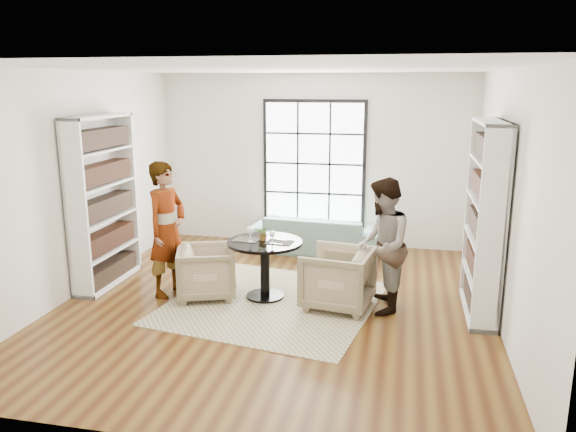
% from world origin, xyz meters
% --- Properties ---
extents(ground, '(6.00, 6.00, 0.00)m').
position_xyz_m(ground, '(0.00, 0.00, 0.00)').
color(ground, brown).
extents(room_shell, '(6.00, 6.01, 6.00)m').
position_xyz_m(room_shell, '(0.00, 0.54, 1.26)').
color(room_shell, silver).
rests_on(room_shell, ground).
extents(rug, '(2.97, 2.97, 0.01)m').
position_xyz_m(rug, '(-0.05, 0.02, 0.01)').
color(rug, '#BBAB8C').
rests_on(rug, ground).
extents(pedestal_table, '(1.00, 1.00, 0.79)m').
position_xyz_m(pedestal_table, '(-0.19, 0.19, 0.57)').
color(pedestal_table, black).
rests_on(pedestal_table, ground).
extents(sofa, '(2.23, 1.01, 0.63)m').
position_xyz_m(sofa, '(0.14, 2.45, 0.32)').
color(sofa, '#779F9A').
rests_on(sofa, ground).
extents(armchair_left, '(0.98, 0.97, 0.70)m').
position_xyz_m(armchair_left, '(-0.96, 0.07, 0.35)').
color(armchair_left, tan).
rests_on(armchair_left, ground).
extents(armchair_right, '(0.97, 0.95, 0.78)m').
position_xyz_m(armchair_right, '(0.80, 0.08, 0.39)').
color(armchair_right, '#BFB588').
rests_on(armchair_right, ground).
extents(person_left, '(0.60, 0.76, 1.83)m').
position_xyz_m(person_left, '(-1.51, 0.07, 0.92)').
color(person_left, gray).
rests_on(person_left, ground).
extents(person_right, '(0.69, 0.86, 1.70)m').
position_xyz_m(person_right, '(1.35, 0.08, 0.85)').
color(person_right, gray).
rests_on(person_right, ground).
extents(placemat_left, '(0.36, 0.29, 0.01)m').
position_xyz_m(placemat_left, '(-0.44, 0.19, 0.80)').
color(placemat_left, black).
rests_on(placemat_left, pedestal_table).
extents(placemat_right, '(0.36, 0.29, 0.01)m').
position_xyz_m(placemat_right, '(0.02, 0.16, 0.80)').
color(placemat_right, black).
rests_on(placemat_right, pedestal_table).
extents(cutlery_left, '(0.16, 0.23, 0.01)m').
position_xyz_m(cutlery_left, '(-0.44, 0.19, 0.80)').
color(cutlery_left, '#B8B8BC').
rests_on(cutlery_left, placemat_left).
extents(cutlery_right, '(0.16, 0.23, 0.01)m').
position_xyz_m(cutlery_right, '(0.02, 0.16, 0.80)').
color(cutlery_right, '#B8B8BC').
rests_on(cutlery_right, placemat_right).
extents(wine_glass_left, '(0.10, 0.10, 0.22)m').
position_xyz_m(wine_glass_left, '(-0.37, 0.11, 0.95)').
color(wine_glass_left, silver).
rests_on(wine_glass_left, pedestal_table).
extents(wine_glass_right, '(0.08, 0.08, 0.18)m').
position_xyz_m(wine_glass_right, '(-0.06, 0.09, 0.92)').
color(wine_glass_right, silver).
rests_on(wine_glass_right, pedestal_table).
extents(flower_centerpiece, '(0.20, 0.18, 0.19)m').
position_xyz_m(flower_centerpiece, '(-0.21, 0.22, 0.89)').
color(flower_centerpiece, gray).
rests_on(flower_centerpiece, pedestal_table).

